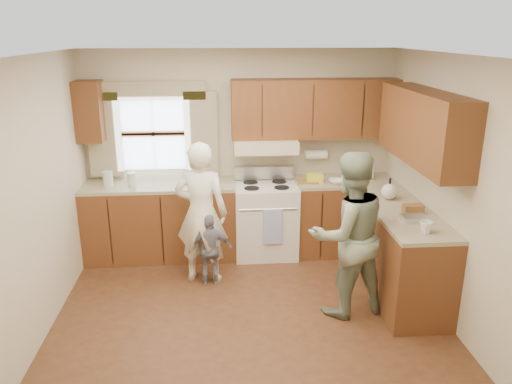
{
  "coord_description": "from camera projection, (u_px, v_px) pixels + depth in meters",
  "views": [
    {
      "loc": [
        -0.27,
        -4.35,
        2.7
      ],
      "look_at": [
        0.1,
        0.4,
        1.15
      ],
      "focal_mm": 35.0,
      "sensor_mm": 36.0,
      "label": 1
    }
  ],
  "objects": [
    {
      "name": "room",
      "position": [
        249.0,
        195.0,
        4.59
      ],
      "size": [
        3.8,
        3.8,
        3.8
      ],
      "color": "#4A2617",
      "rests_on": "ground"
    },
    {
      "name": "kitchen_fixtures",
      "position": [
        296.0,
        199.0,
        5.78
      ],
      "size": [
        3.8,
        2.25,
        2.15
      ],
      "color": "#45210E",
      "rests_on": "ground"
    },
    {
      "name": "stove",
      "position": [
        266.0,
        218.0,
        6.21
      ],
      "size": [
        0.76,
        0.67,
        1.07
      ],
      "color": "silver",
      "rests_on": "ground"
    },
    {
      "name": "woman_left",
      "position": [
        201.0,
        213.0,
        5.43
      ],
      "size": [
        0.65,
        0.49,
        1.59
      ],
      "primitive_type": "imported",
      "rotation": [
        0.0,
        0.0,
        2.94
      ],
      "color": "white",
      "rests_on": "ground"
    },
    {
      "name": "woman_right",
      "position": [
        348.0,
        235.0,
        4.79
      ],
      "size": [
        0.93,
        0.8,
        1.64
      ],
      "primitive_type": "imported",
      "rotation": [
        0.0,
        0.0,
        3.39
      ],
      "color": "#2B4831",
      "rests_on": "ground"
    },
    {
      "name": "child",
      "position": [
        211.0,
        250.0,
        5.46
      ],
      "size": [
        0.48,
        0.21,
        0.82
      ],
      "primitive_type": "imported",
      "rotation": [
        0.0,
        0.0,
        3.15
      ],
      "color": "gray",
      "rests_on": "ground"
    }
  ]
}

